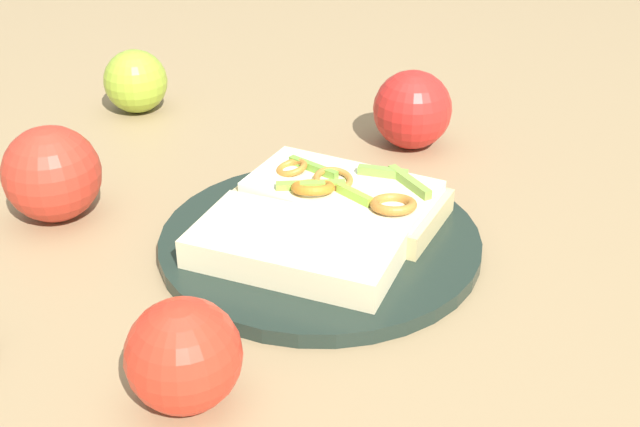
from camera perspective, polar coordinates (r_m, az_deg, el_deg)
ground_plane at (r=0.67m, az=0.00°, el=-2.41°), size 2.00×2.00×0.00m
plate at (r=0.66m, az=0.00°, el=-1.96°), size 0.26×0.26×0.01m
sandwich at (r=0.68m, az=1.59°, el=1.19°), size 0.19×0.18×0.04m
bread_slice_side at (r=0.62m, az=-1.73°, el=-2.36°), size 0.18×0.17×0.02m
apple_0 at (r=0.73m, az=-18.39°, el=2.68°), size 0.09×0.09×0.08m
apple_1 at (r=0.51m, az=-9.59°, el=-9.84°), size 0.10×0.10×0.07m
apple_2 at (r=0.94m, az=-12.88°, el=9.08°), size 0.10×0.10×0.07m
apple_3 at (r=0.83m, az=6.53°, el=7.29°), size 0.09×0.09×0.08m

